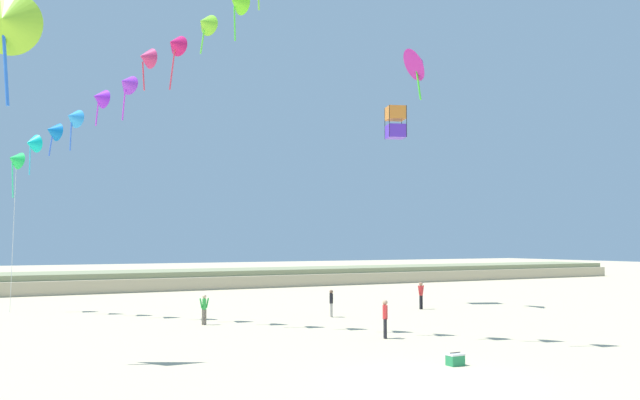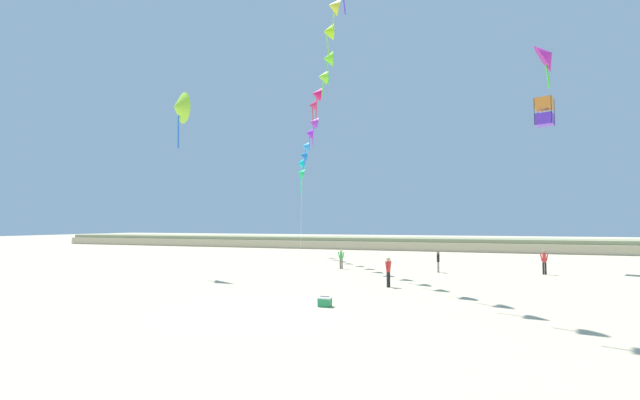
{
  "view_description": "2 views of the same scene",
  "coord_description": "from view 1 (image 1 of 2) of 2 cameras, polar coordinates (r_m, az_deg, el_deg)",
  "views": [
    {
      "loc": [
        -13.41,
        -17.07,
        4.33
      ],
      "look_at": [
        1.19,
        9.68,
        6.23
      ],
      "focal_mm": 38.0,
      "sensor_mm": 36.0,
      "label": 1
    },
    {
      "loc": [
        8.54,
        -16.46,
        3.71
      ],
      "look_at": [
        -0.79,
        9.69,
        5.23
      ],
      "focal_mm": 24.0,
      "sensor_mm": 36.0,
      "label": 2
    }
  ],
  "objects": [
    {
      "name": "person_mid_center",
      "position": [
        44.62,
        8.5,
        -7.79
      ],
      "size": [
        0.61,
        0.25,
        1.75
      ],
      "color": "black",
      "rests_on": "ground"
    },
    {
      "name": "large_kite_high_solo",
      "position": [
        27.77,
        -24.86,
        13.47
      ],
      "size": [
        2.46,
        1.88,
        4.3
      ],
      "color": "#9ADB2F"
    },
    {
      "name": "large_kite_mid_trail",
      "position": [
        47.38,
        8.27,
        11.37
      ],
      "size": [
        2.2,
        2.64,
        3.78
      ],
      "color": "#D623A5"
    },
    {
      "name": "dune_ridge",
      "position": [
        64.56,
        -16.7,
        -6.53
      ],
      "size": [
        120.0,
        8.84,
        1.65
      ],
      "color": "#BFAE8B",
      "rests_on": "ground"
    },
    {
      "name": "large_kite_low_lead",
      "position": [
        48.96,
        6.38,
        6.51
      ],
      "size": [
        1.64,
        1.64,
        2.26
      ],
      "color": "#5C31CA"
    },
    {
      "name": "person_near_left",
      "position": [
        36.4,
        -9.73,
        -8.89
      ],
      "size": [
        0.56,
        0.22,
        1.59
      ],
      "color": "#726656",
      "rests_on": "ground"
    },
    {
      "name": "ground_plane",
      "position": [
        22.14,
        9.66,
        -14.79
      ],
      "size": [
        240.0,
        240.0,
        0.0
      ],
      "primitive_type": "plane",
      "color": "beige"
    },
    {
      "name": "beach_cooler",
      "position": [
        24.85,
        11.32,
        -13.03
      ],
      "size": [
        0.58,
        0.41,
        0.46
      ],
      "color": "#23844C",
      "rests_on": "ground"
    },
    {
      "name": "person_near_right",
      "position": [
        39.56,
        0.96,
        -8.53
      ],
      "size": [
        0.21,
        0.55,
        1.57
      ],
      "color": "gray",
      "rests_on": "ground"
    },
    {
      "name": "person_far_left",
      "position": [
        31.03,
        5.5,
        -9.71
      ],
      "size": [
        0.31,
        0.59,
        1.73
      ],
      "color": "black",
      "rests_on": "ground"
    }
  ]
}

